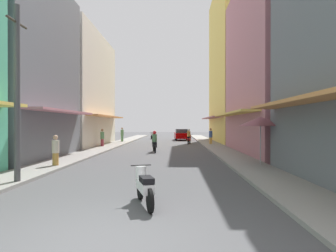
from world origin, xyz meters
TOP-DOWN VIEW (x-y plane):
  - ground_plane at (0.00, 19.71)m, footprint 104.30×104.30m
  - sidewalk_left at (-4.81, 19.71)m, footprint 1.95×55.41m
  - sidewalk_right at (4.81, 19.71)m, footprint 1.95×55.41m
  - building_left_mid at (-8.77, 11.89)m, footprint 7.05×8.56m
  - building_left_far at (-8.77, 22.53)m, footprint 7.05×11.61m
  - building_right_mid at (8.77, 15.62)m, footprint 7.05×11.68m
  - building_right_far at (8.78, 28.24)m, footprint 7.05×12.94m
  - motorbike_red at (2.64, 25.28)m, footprint 0.60×1.80m
  - motorbike_black at (-0.29, 16.20)m, footprint 0.58×1.80m
  - motorbike_silver at (-1.95, 35.12)m, footprint 0.64×1.78m
  - motorbike_white at (0.50, 2.38)m, footprint 0.73×1.75m
  - parked_car at (2.00, 32.44)m, footprint 1.99×4.19m
  - pedestrian_foreground at (-4.79, 27.50)m, footprint 0.34×0.34m
  - pedestrian_crossing at (4.71, 23.81)m, footprint 0.34×0.34m
  - pedestrian_far at (-5.24, 20.50)m, footprint 0.34×0.34m
  - pedestrian_midway at (-4.37, 8.53)m, footprint 0.34×0.34m
  - vendor_umbrella at (5.36, 9.10)m, footprint 2.05×2.05m
  - utility_pole at (-4.08, 4.74)m, footprint 0.20×1.20m

SIDE VIEW (x-z plane):
  - ground_plane at x=0.00m, z-range 0.00..0.00m
  - sidewalk_left at x=-4.81m, z-range 0.00..0.12m
  - sidewalk_right at x=4.81m, z-range 0.00..0.12m
  - motorbike_silver at x=-1.95m, z-range 0.02..0.99m
  - motorbike_white at x=0.50m, z-range 0.02..0.99m
  - motorbike_red at x=2.64m, z-range -0.09..1.49m
  - motorbike_black at x=-0.29m, z-range -0.09..1.49m
  - parked_car at x=2.00m, z-range 0.01..1.46m
  - pedestrian_midway at x=-4.37m, z-range 0.00..1.54m
  - pedestrian_far at x=-5.24m, z-range 0.00..1.64m
  - pedestrian_crossing at x=4.71m, z-range 0.00..1.66m
  - pedestrian_foreground at x=-4.79m, z-range 0.00..1.70m
  - vendor_umbrella at x=5.36m, z-range 0.98..3.40m
  - utility_pole at x=-4.08m, z-range 0.07..6.17m
  - building_left_far at x=-8.77m, z-range 0.00..10.57m
  - building_left_mid at x=-8.77m, z-range 0.00..10.68m
  - building_right_mid at x=8.77m, z-range -0.01..12.34m
  - building_right_far at x=8.78m, z-range -0.01..17.56m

